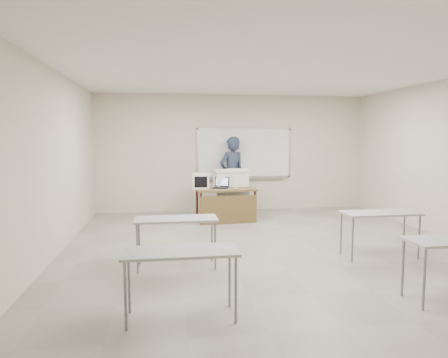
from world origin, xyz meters
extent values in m
cube|color=gray|center=(0.00, 0.00, -0.01)|extent=(7.00, 8.00, 0.01)
cube|color=white|center=(0.30, 3.97, 1.50)|extent=(2.40, 0.03, 1.20)
cube|color=#B7BABC|center=(0.30, 3.97, 2.12)|extent=(2.48, 0.04, 0.04)
cube|color=#B7BABC|center=(0.30, 3.97, 0.88)|extent=(2.48, 0.04, 0.04)
cube|color=#B7BABC|center=(-0.92, 3.97, 1.50)|extent=(0.04, 0.04, 1.28)
cube|color=#B7BABC|center=(1.52, 3.97, 1.50)|extent=(0.04, 0.04, 1.28)
cube|color=#B7BABC|center=(0.30, 3.92, 0.84)|extent=(2.16, 0.07, 0.02)
cube|color=#A2A39D|center=(-1.60, -0.50, 0.71)|extent=(1.20, 0.50, 0.03)
cylinder|color=slate|center=(-2.15, -0.70, 0.35)|extent=(0.03, 0.03, 0.70)
cylinder|color=slate|center=(-1.05, -0.70, 0.35)|extent=(0.03, 0.03, 0.70)
cylinder|color=slate|center=(-2.15, -0.30, 0.35)|extent=(0.03, 0.03, 0.70)
cylinder|color=slate|center=(-1.05, -0.30, 0.35)|extent=(0.03, 0.03, 0.70)
cube|color=#A2A39D|center=(1.60, -0.50, 0.71)|extent=(1.20, 0.50, 0.03)
cylinder|color=slate|center=(1.05, -0.70, 0.35)|extent=(0.03, 0.03, 0.70)
cylinder|color=slate|center=(2.15, -0.70, 0.35)|extent=(0.03, 0.03, 0.70)
cylinder|color=slate|center=(1.05, -0.30, 0.35)|extent=(0.03, 0.03, 0.70)
cylinder|color=slate|center=(2.15, -0.30, 0.35)|extent=(0.03, 0.03, 0.70)
cube|color=#A2A39D|center=(-1.60, -2.20, 0.71)|extent=(1.20, 0.50, 0.03)
cylinder|color=slate|center=(-2.15, -2.40, 0.35)|extent=(0.03, 0.03, 0.70)
cylinder|color=slate|center=(-1.05, -2.40, 0.35)|extent=(0.03, 0.03, 0.70)
cylinder|color=slate|center=(-2.15, -2.00, 0.35)|extent=(0.03, 0.03, 0.70)
cylinder|color=slate|center=(-1.05, -2.00, 0.35)|extent=(0.03, 0.03, 0.70)
cylinder|color=slate|center=(1.05, -2.40, 0.35)|extent=(0.03, 0.03, 0.70)
cylinder|color=slate|center=(1.05, -2.00, 0.35)|extent=(0.03, 0.03, 0.70)
cube|color=brown|center=(-0.40, 2.60, 0.73)|extent=(1.35, 0.67, 0.04)
cube|color=brown|center=(-0.40, 2.28, 0.32)|extent=(1.28, 0.03, 0.63)
cylinder|color=#411F17|center=(-1.01, 2.32, 0.36)|extent=(0.06, 0.06, 0.71)
cylinder|color=#411F17|center=(0.21, 2.32, 0.36)|extent=(0.06, 0.06, 0.71)
cylinder|color=#411F17|center=(-1.01, 2.88, 0.36)|extent=(0.06, 0.06, 0.71)
cylinder|color=#411F17|center=(0.21, 2.88, 0.36)|extent=(0.06, 0.06, 0.71)
cube|color=white|center=(-0.20, 3.13, 0.55)|extent=(0.77, 0.55, 1.09)
cube|color=white|center=(-0.20, 3.13, 1.12)|extent=(0.81, 0.59, 0.04)
cube|color=silver|center=(-0.95, 2.75, 0.92)|extent=(0.36, 0.38, 0.34)
cube|color=silver|center=(-0.95, 2.54, 0.92)|extent=(0.38, 0.04, 0.36)
cube|color=black|center=(-0.95, 2.52, 0.92)|extent=(0.29, 0.01, 0.24)
cube|color=black|center=(-0.50, 2.70, 0.76)|extent=(0.33, 0.24, 0.02)
cube|color=black|center=(-0.50, 2.69, 0.77)|extent=(0.27, 0.14, 0.01)
cube|color=black|center=(-0.50, 2.85, 0.88)|extent=(0.33, 0.07, 0.23)
cube|color=#A1BEEA|center=(-0.50, 2.84, 0.88)|extent=(0.28, 0.05, 0.18)
ellipsoid|color=#B4B6BC|center=(-0.20, 2.40, 0.77)|extent=(0.10, 0.07, 0.04)
cube|color=silver|center=(-0.05, 3.01, 1.15)|extent=(0.50, 0.25, 0.03)
imported|color=black|center=(-0.06, 3.78, 0.96)|extent=(0.83, 0.71, 1.93)
camera|label=1|loc=(-1.74, -6.27, 1.89)|focal=32.00mm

